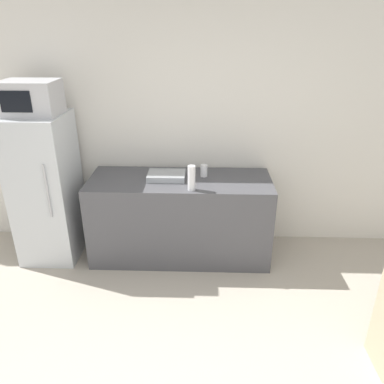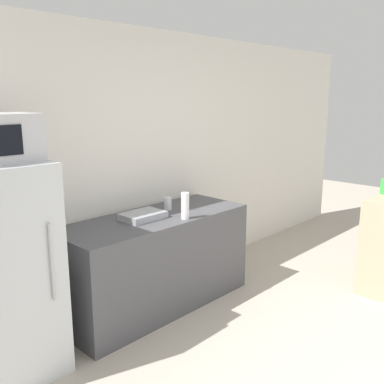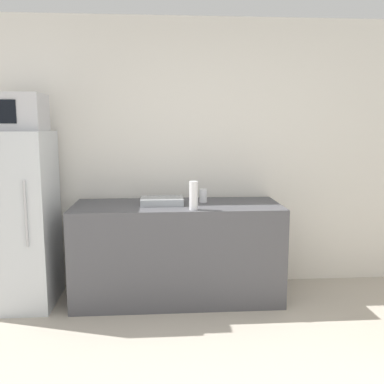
% 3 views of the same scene
% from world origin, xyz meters
% --- Properties ---
extents(wall_back, '(8.00, 0.06, 2.60)m').
position_xyz_m(wall_back, '(0.00, 2.63, 1.30)').
color(wall_back, white).
rests_on(wall_back, ground_plane).
extents(refrigerator, '(0.57, 0.65, 1.54)m').
position_xyz_m(refrigerator, '(-1.43, 2.20, 0.77)').
color(refrigerator, silver).
rests_on(refrigerator, ground_plane).
extents(counter, '(1.87, 0.70, 0.88)m').
position_xyz_m(counter, '(-0.05, 2.22, 0.44)').
color(counter, '#4C4C51').
rests_on(counter, ground_plane).
extents(sink_basin, '(0.38, 0.27, 0.06)m').
position_xyz_m(sink_basin, '(-0.18, 2.23, 0.91)').
color(sink_basin, '#9EA3A8').
rests_on(sink_basin, counter).
extents(bottle_tall, '(0.07, 0.07, 0.24)m').
position_xyz_m(bottle_tall, '(0.08, 1.96, 1.00)').
color(bottle_tall, silver).
rests_on(bottle_tall, counter).
extents(bottle_short, '(0.07, 0.07, 0.12)m').
position_xyz_m(bottle_short, '(0.20, 2.31, 0.94)').
color(bottle_short, silver).
rests_on(bottle_short, counter).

